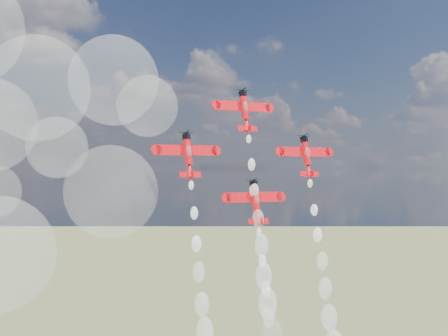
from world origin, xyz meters
TOP-DOWN VIEW (x-y plane):
  - plane_lead at (-3.16, 10.63)m, footprint 12.85×4.80m
  - plane_left at (-17.13, 8.27)m, footprint 12.85×4.80m
  - plane_right at (10.81, 8.27)m, footprint 12.85×4.80m
  - plane_slot at (-3.16, 5.91)m, footprint 12.85×4.80m
  - drifted_smoke_cloud at (-44.19, 21.00)m, footprint 61.04×39.28m

SIDE VIEW (x-z plane):
  - plane_slot at x=-3.16m, z-range 82.46..91.50m
  - plane_left at x=-17.13m, z-range 91.96..100.99m
  - plane_right at x=10.81m, z-range 91.96..100.99m
  - drifted_smoke_cloud at x=-44.19m, z-range 68.47..130.93m
  - plane_lead at x=-3.16m, z-range 101.45..110.48m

